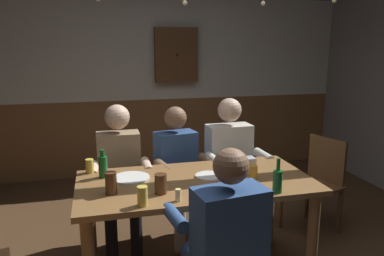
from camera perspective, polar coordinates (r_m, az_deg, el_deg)
The scene contains 20 objects.
back_wall_upper at distance 5.12m, azimuth -6.81°, elevation 11.71°, with size 5.34×0.12×1.33m, color beige.
back_wall_wainscot at distance 5.27m, azimuth -6.48°, elevation -1.14°, with size 5.34×0.12×1.01m, color brown.
dining_table at distance 2.83m, azimuth 0.59°, elevation -10.00°, with size 1.69×0.85×0.78m.
person_0 at distance 3.35m, azimuth -10.78°, elevation -6.25°, with size 0.51×0.51×1.24m.
person_1 at distance 3.42m, azimuth -1.96°, elevation -5.96°, with size 0.54×0.56×1.20m.
person_2 at distance 3.55m, azimuth 5.93°, elevation -4.77°, with size 0.56×0.53×1.26m.
person_3 at distance 2.25m, azimuth 4.80°, elevation -16.08°, with size 0.57×0.56×1.21m.
chair_empty_near_left at distance 3.80m, azimuth 18.26°, elevation -7.61°, with size 0.56×0.56×0.88m.
table_candle at distance 2.42m, azimuth -2.10°, elevation -10.02°, with size 0.04×0.04×0.08m, color #F9E08C.
condiment_caddy at distance 3.17m, azimuth 8.12°, elevation -4.86°, with size 0.14×0.10×0.05m, color #B2B7BC.
plate_0 at distance 2.84m, azimuth 2.60°, elevation -7.20°, with size 0.21×0.21×0.01m, color white.
plate_1 at distance 2.84m, azimuth -9.12°, elevation -7.40°, with size 0.27×0.27×0.01m, color white.
bottle_0 at distance 2.88m, azimuth -13.19°, elevation -5.56°, with size 0.07×0.07×0.21m.
bottle_1 at distance 2.60m, azimuth 12.70°, elevation -7.65°, with size 0.06×0.06×0.23m.
pint_glass_0 at distance 2.57m, azimuth -12.04°, elevation -8.06°, with size 0.08×0.08×0.15m, color #4C2D19.
pint_glass_1 at distance 3.02m, azimuth -15.10°, elevation -5.52°, with size 0.06×0.06×0.11m, color #E5C64C.
pint_glass_2 at distance 2.82m, azimuth 9.07°, elevation -6.58°, with size 0.07×0.07×0.10m, color gold.
pint_glass_3 at distance 2.53m, azimuth -4.72°, elevation -8.34°, with size 0.08×0.08×0.13m, color #4C2D19.
pint_glass_4 at distance 2.36m, azimuth -7.43°, elevation -10.09°, with size 0.06×0.06×0.12m, color #E5C64C.
wall_dart_cabinet at distance 5.06m, azimuth -2.39°, elevation 10.89°, with size 0.56×0.15×0.70m.
Camera 1 is at (-0.66, -2.41, 1.74)m, focal length 35.58 mm.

